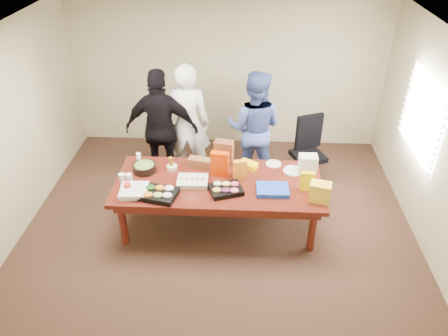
# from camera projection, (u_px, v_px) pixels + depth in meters

# --- Properties ---
(floor) EXTENTS (5.50, 5.00, 0.02)m
(floor) POSITION_uv_depth(u_px,v_px,m) (219.00, 225.00, 6.22)
(floor) COLOR #47301E
(floor) RESTS_ON ground
(ceiling) EXTENTS (5.50, 5.00, 0.02)m
(ceiling) POSITION_uv_depth(u_px,v_px,m) (217.00, 36.00, 4.74)
(ceiling) COLOR white
(ceiling) RESTS_ON wall_back
(wall_back) EXTENTS (5.50, 0.04, 2.70)m
(wall_back) POSITION_uv_depth(u_px,v_px,m) (227.00, 73.00, 7.58)
(wall_back) COLOR beige
(wall_back) RESTS_ON floor
(wall_front) EXTENTS (5.50, 0.04, 2.70)m
(wall_front) POSITION_uv_depth(u_px,v_px,m) (198.00, 300.00, 3.38)
(wall_front) COLOR beige
(wall_front) RESTS_ON floor
(wall_left) EXTENTS (0.04, 5.00, 2.70)m
(wall_left) POSITION_uv_depth(u_px,v_px,m) (8.00, 138.00, 5.60)
(wall_left) COLOR beige
(wall_left) RESTS_ON floor
(wall_right) EXTENTS (0.04, 5.00, 2.70)m
(wall_right) POSITION_uv_depth(u_px,v_px,m) (438.00, 149.00, 5.36)
(wall_right) COLOR beige
(wall_right) RESTS_ON floor
(window_panel) EXTENTS (0.03, 1.40, 1.10)m
(window_panel) POSITION_uv_depth(u_px,v_px,m) (422.00, 117.00, 5.78)
(window_panel) COLOR white
(window_panel) RESTS_ON wall_right
(window_blinds) EXTENTS (0.04, 1.36, 1.00)m
(window_blinds) POSITION_uv_depth(u_px,v_px,m) (419.00, 117.00, 5.78)
(window_blinds) COLOR beige
(window_blinds) RESTS_ON wall_right
(conference_table) EXTENTS (2.80, 1.20, 0.75)m
(conference_table) POSITION_uv_depth(u_px,v_px,m) (219.00, 204.00, 6.01)
(conference_table) COLOR #4C1C0F
(conference_table) RESTS_ON floor
(office_chair) EXTENTS (0.71, 0.71, 1.07)m
(office_chair) POSITION_uv_depth(u_px,v_px,m) (308.00, 153.00, 6.85)
(office_chair) COLOR black
(office_chair) RESTS_ON floor
(person_center) EXTENTS (0.72, 0.47, 1.97)m
(person_center) POSITION_uv_depth(u_px,v_px,m) (187.00, 124.00, 6.74)
(person_center) COLOR white
(person_center) RESTS_ON floor
(person_right) EXTENTS (1.03, 0.87, 1.87)m
(person_right) POSITION_uv_depth(u_px,v_px,m) (254.00, 128.00, 6.73)
(person_right) COLOR #3D5097
(person_right) RESTS_ON floor
(person_left) EXTENTS (1.14, 0.50, 1.93)m
(person_left) POSITION_uv_depth(u_px,v_px,m) (162.00, 129.00, 6.63)
(person_left) COLOR black
(person_left) RESTS_ON floor
(veggie_tray) EXTENTS (0.51, 0.44, 0.07)m
(veggie_tray) POSITION_uv_depth(u_px,v_px,m) (159.00, 194.00, 5.51)
(veggie_tray) COLOR black
(veggie_tray) RESTS_ON conference_table
(fruit_tray) EXTENTS (0.49, 0.44, 0.06)m
(fruit_tray) POSITION_uv_depth(u_px,v_px,m) (226.00, 190.00, 5.60)
(fruit_tray) COLOR black
(fruit_tray) RESTS_ON conference_table
(sheet_cake) EXTENTS (0.41, 0.31, 0.07)m
(sheet_cake) POSITION_uv_depth(u_px,v_px,m) (192.00, 181.00, 5.75)
(sheet_cake) COLOR beige
(sheet_cake) RESTS_ON conference_table
(salad_bowl) EXTENTS (0.39, 0.39, 0.11)m
(salad_bowl) POSITION_uv_depth(u_px,v_px,m) (144.00, 168.00, 6.00)
(salad_bowl) COLOR black
(salad_bowl) RESTS_ON conference_table
(chip_bag_blue) EXTENTS (0.42, 0.32, 0.06)m
(chip_bag_blue) POSITION_uv_depth(u_px,v_px,m) (273.00, 190.00, 5.60)
(chip_bag_blue) COLOR blue
(chip_bag_blue) RESTS_ON conference_table
(chip_bag_red) EXTENTS (0.26, 0.13, 0.36)m
(chip_bag_red) POSITION_uv_depth(u_px,v_px,m) (220.00, 164.00, 5.86)
(chip_bag_red) COLOR #D43200
(chip_bag_red) RESTS_ON conference_table
(chip_bag_yellow) EXTENTS (0.18, 0.08, 0.27)m
(chip_bag_yellow) POSITION_uv_depth(u_px,v_px,m) (307.00, 181.00, 5.58)
(chip_bag_yellow) COLOR #F4D900
(chip_bag_yellow) RESTS_ON conference_table
(chip_bag_orange) EXTENTS (0.19, 0.12, 0.28)m
(chip_bag_orange) POSITION_uv_depth(u_px,v_px,m) (240.00, 170.00, 5.81)
(chip_bag_orange) COLOR orange
(chip_bag_orange) RESTS_ON conference_table
(mayo_jar) EXTENTS (0.10, 0.10, 0.13)m
(mayo_jar) POSITION_uv_depth(u_px,v_px,m) (216.00, 163.00, 6.08)
(mayo_jar) COLOR silver
(mayo_jar) RESTS_ON conference_table
(mustard_bottle) EXTENTS (0.07, 0.07, 0.19)m
(mustard_bottle) POSITION_uv_depth(u_px,v_px,m) (217.00, 160.00, 6.10)
(mustard_bottle) COLOR #F9F620
(mustard_bottle) RESTS_ON conference_table
(dressing_bottle) EXTENTS (0.07, 0.07, 0.18)m
(dressing_bottle) POSITION_uv_depth(u_px,v_px,m) (171.00, 163.00, 6.03)
(dressing_bottle) COLOR brown
(dressing_bottle) RESTS_ON conference_table
(ranch_bottle) EXTENTS (0.08, 0.08, 0.19)m
(ranch_bottle) POSITION_uv_depth(u_px,v_px,m) (139.00, 159.00, 6.11)
(ranch_bottle) COLOR white
(ranch_bottle) RESTS_ON conference_table
(banana_bunch) EXTENTS (0.29, 0.26, 0.08)m
(banana_bunch) POSITION_uv_depth(u_px,v_px,m) (248.00, 165.00, 6.09)
(banana_bunch) COLOR yellow
(banana_bunch) RESTS_ON conference_table
(bread_loaf) EXTENTS (0.36, 0.21, 0.13)m
(bread_loaf) POSITION_uv_depth(u_px,v_px,m) (200.00, 163.00, 6.09)
(bread_loaf) COLOR brown
(bread_loaf) RESTS_ON conference_table
(kraft_bag) EXTENTS (0.29, 0.20, 0.35)m
(kraft_bag) POSITION_uv_depth(u_px,v_px,m) (224.00, 152.00, 6.13)
(kraft_bag) COLOR brown
(kraft_bag) RESTS_ON conference_table
(red_cup) EXTENTS (0.10, 0.10, 0.13)m
(red_cup) POSITION_uv_depth(u_px,v_px,m) (128.00, 187.00, 5.59)
(red_cup) COLOR red
(red_cup) RESTS_ON conference_table
(clear_cup_a) EXTENTS (0.10, 0.10, 0.12)m
(clear_cup_a) POSITION_uv_depth(u_px,v_px,m) (129.00, 178.00, 5.78)
(clear_cup_a) COLOR white
(clear_cup_a) RESTS_ON conference_table
(clear_cup_b) EXTENTS (0.09, 0.09, 0.12)m
(clear_cup_b) POSITION_uv_depth(u_px,v_px,m) (122.00, 178.00, 5.78)
(clear_cup_b) COLOR white
(clear_cup_b) RESTS_ON conference_table
(pizza_box_lower) EXTENTS (0.41, 0.41, 0.04)m
(pizza_box_lower) POSITION_uv_depth(u_px,v_px,m) (134.00, 192.00, 5.58)
(pizza_box_lower) COLOR silver
(pizza_box_lower) RESTS_ON conference_table
(pizza_box_upper) EXTENTS (0.37, 0.37, 0.04)m
(pizza_box_upper) POSITION_uv_depth(u_px,v_px,m) (134.00, 190.00, 5.55)
(pizza_box_upper) COLOR silver
(pizza_box_upper) RESTS_ON pizza_box_lower
(plate_a) EXTENTS (0.33, 0.33, 0.02)m
(plate_a) POSITION_uv_depth(u_px,v_px,m) (293.00, 171.00, 6.02)
(plate_a) COLOR white
(plate_a) RESTS_ON conference_table
(plate_b) EXTENTS (0.24, 0.24, 0.01)m
(plate_b) POSITION_uv_depth(u_px,v_px,m) (274.00, 164.00, 6.18)
(plate_b) COLOR white
(plate_b) RESTS_ON conference_table
(dip_bowl_a) EXTENTS (0.17, 0.17, 0.05)m
(dip_bowl_a) POSITION_uv_depth(u_px,v_px,m) (247.00, 164.00, 6.13)
(dip_bowl_a) COLOR beige
(dip_bowl_a) RESTS_ON conference_table
(dip_bowl_b) EXTENTS (0.17, 0.17, 0.06)m
(dip_bowl_b) POSITION_uv_depth(u_px,v_px,m) (172.00, 167.00, 6.06)
(dip_bowl_b) COLOR silver
(dip_bowl_b) RESTS_ON conference_table
(grocery_bag_white) EXTENTS (0.25, 0.18, 0.27)m
(grocery_bag_white) POSITION_uv_depth(u_px,v_px,m) (308.00, 164.00, 5.94)
(grocery_bag_white) COLOR white
(grocery_bag_white) RESTS_ON conference_table
(grocery_bag_yellow) EXTENTS (0.29, 0.23, 0.26)m
(grocery_bag_yellow) POSITION_uv_depth(u_px,v_px,m) (320.00, 192.00, 5.39)
(grocery_bag_yellow) COLOR yellow
(grocery_bag_yellow) RESTS_ON conference_table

